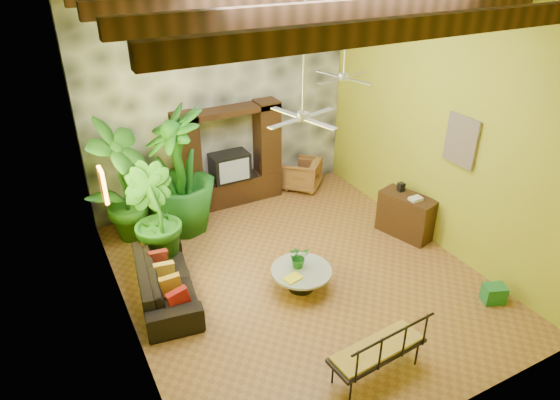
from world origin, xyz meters
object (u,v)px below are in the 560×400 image
tall_plant_a (122,182)px  iron_bench (381,349)px  tall_plant_c (178,172)px  ceiling_fan_back (344,65)px  green_bin (494,294)px  wicker_armchair (302,174)px  coffee_table (301,276)px  side_console (406,215)px  sofa (165,280)px  entertainment_center (229,164)px  tall_plant_b (153,218)px  ceiling_fan_front (303,103)px

tall_plant_a → iron_bench: size_ratio=1.74×
tall_plant_c → ceiling_fan_back: bearing=-25.1°
green_bin → tall_plant_c: bearing=129.4°
wicker_armchair → ceiling_fan_back: bearing=38.8°
wicker_armchair → green_bin: wicker_armchair is taller
coffee_table → side_console: side_console is taller
tall_plant_a → side_console: tall_plant_a is taller
wicker_armchair → iron_bench: bearing=26.3°
ceiling_fan_back → wicker_armchair: (0.22, 1.81, -3.03)m
ceiling_fan_back → coffee_table: size_ratio=1.74×
sofa → green_bin: size_ratio=6.29×
entertainment_center → tall_plant_a: bearing=-168.7°
tall_plant_a → tall_plant_c: tall_plant_c is taller
tall_plant_c → side_console: tall_plant_c is taller
tall_plant_b → side_console: tall_plant_b is taller
ceiling_fan_back → tall_plant_c: 3.85m
wicker_armchair → coffee_table: wicker_armchair is taller
tall_plant_a → green_bin: (5.01, -4.85, -1.13)m
tall_plant_c → coffee_table: (1.19, -2.94, -1.06)m
tall_plant_a → tall_plant_b: tall_plant_a is taller
ceiling_fan_back → tall_plant_b: 4.48m
entertainment_center → iron_bench: entertainment_center is taller
entertainment_center → coffee_table: (-0.14, -3.50, -0.71)m
tall_plant_b → iron_bench: 4.67m
ceiling_fan_back → wicker_armchair: size_ratio=2.27×
ceiling_fan_front → green_bin: ceiling_fan_front is taller
iron_bench → sofa: bearing=119.1°
wicker_armchair → side_console: bearing=62.1°
ceiling_fan_front → tall_plant_c: (-1.13, 2.97, -2.09)m
sofa → wicker_armchair: wicker_armchair is taller
green_bin → entertainment_center: bearing=115.9°
side_console → iron_bench: bearing=-151.7°
tall_plant_b → coffee_table: 2.90m
ceiling_fan_back → coffee_table: 3.92m
ceiling_fan_back → sofa: (-3.90, -0.65, -3.07)m
wicker_armchair → iron_bench: 5.97m
ceiling_fan_front → sofa: size_ratio=0.82×
ceiling_fan_front → entertainment_center: bearing=86.8°
iron_bench → green_bin: (2.76, 0.42, -0.38)m
ceiling_fan_front → iron_bench: bearing=-89.2°
ceiling_fan_back → tall_plant_a: (-4.02, 1.45, -2.11)m
ceiling_fan_front → tall_plant_b: ceiling_fan_front is taller
coffee_table → tall_plant_a: bearing=127.1°
entertainment_center → ceiling_fan_front: (-0.20, -3.54, 2.44)m
ceiling_fan_front → sofa: (-2.10, 0.95, -3.07)m
ceiling_fan_back → side_console: size_ratio=1.66×
tall_plant_c → side_console: 4.72m
tall_plant_a → tall_plant_c: (1.10, -0.08, 0.03)m
ceiling_fan_front → ceiling_fan_back: (1.80, 1.60, 0.00)m
tall_plant_b → tall_plant_c: bearing=50.1°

